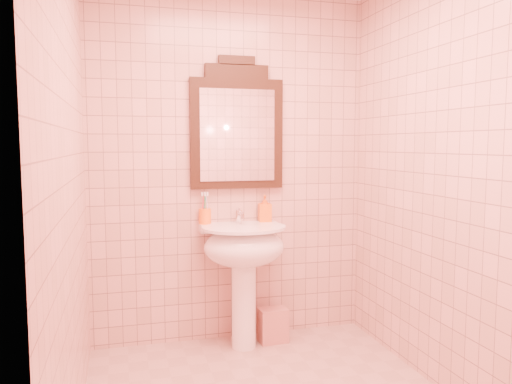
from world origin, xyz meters
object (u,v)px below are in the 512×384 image
object	(u,v)px
mirror	(237,128)
towel	(273,325)
pedestal_sink	(244,255)
soap_dispenser	(265,208)
toothbrush_cup	(205,216)

from	to	relation	value
mirror	towel	size ratio (longest dim) A/B	3.82
pedestal_sink	mirror	world-z (taller)	mirror
soap_dispenser	towel	size ratio (longest dim) A/B	0.80
mirror	towel	xyz separation A→B (m)	(0.23, -0.15, -1.42)
mirror	towel	distance (m)	1.45
mirror	soap_dispenser	bearing A→B (deg)	-10.07
mirror	toothbrush_cup	bearing A→B (deg)	-174.40
soap_dispenser	toothbrush_cup	bearing A→B (deg)	-175.54
toothbrush_cup	towel	world-z (taller)	toothbrush_cup
soap_dispenser	towel	distance (m)	0.85
toothbrush_cup	pedestal_sink	bearing A→B (deg)	-36.51
mirror	towel	bearing A→B (deg)	-34.31
pedestal_sink	soap_dispenser	bearing A→B (deg)	39.95
mirror	towel	world-z (taller)	mirror
pedestal_sink	soap_dispenser	distance (m)	0.40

